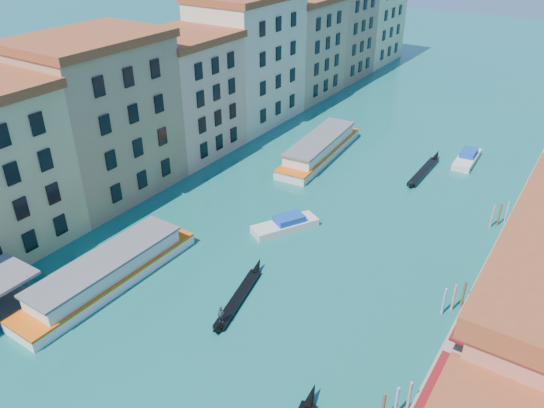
{
  "coord_description": "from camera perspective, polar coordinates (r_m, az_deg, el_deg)",
  "views": [
    {
      "loc": [
        25.99,
        -1.04,
        32.89
      ],
      "look_at": [
        -0.77,
        39.84,
        5.29
      ],
      "focal_mm": 35.0,
      "sensor_mm": 36.0,
      "label": 1
    }
  ],
  "objects": [
    {
      "name": "left_bank_palazzos",
      "position": [
        86.94,
        -5.1,
        13.88
      ],
      "size": [
        12.8,
        128.4,
        21.0
      ],
      "color": "beige",
      "rests_on": "ground"
    },
    {
      "name": "quay",
      "position": [
        73.66,
        26.47,
        0.03
      ],
      "size": [
        4.0,
        140.0,
        1.0
      ],
      "primitive_type": "cube",
      "color": "gray",
      "rests_on": "ground"
    },
    {
      "name": "mooring_poles_right",
      "position": [
        44.0,
        14.61,
        -17.7
      ],
      "size": [
        1.44,
        54.24,
        3.2
      ],
      "color": "brown",
      "rests_on": "ground"
    },
    {
      "name": "vaporetto_near",
      "position": [
        55.13,
        -17.24,
        -6.98
      ],
      "size": [
        4.88,
        20.26,
        3.0
      ],
      "rotation": [
        0.0,
        0.0,
        -0.01
      ],
      "color": "white",
      "rests_on": "ground"
    },
    {
      "name": "vaporetto_far",
      "position": [
        79.75,
        5.15,
        6.05
      ],
      "size": [
        6.25,
        20.77,
        3.05
      ],
      "rotation": [
        0.0,
        0.0,
        0.08
      ],
      "color": "silver",
      "rests_on": "ground"
    },
    {
      "name": "gondola_fore",
      "position": [
        51.28,
        -3.65,
        -9.93
      ],
      "size": [
        3.5,
        11.69,
        2.35
      ],
      "rotation": [
        0.0,
        0.0,
        0.22
      ],
      "color": "black",
      "rests_on": "ground"
    },
    {
      "name": "gondola_far",
      "position": [
        77.69,
        16.06,
        3.51
      ],
      "size": [
        1.24,
        13.06,
        1.85
      ],
      "rotation": [
        0.0,
        0.0,
        0.0
      ],
      "color": "black",
      "rests_on": "ground"
    },
    {
      "name": "motorboat_mid",
      "position": [
        61.49,
        1.5,
        -2.19
      ],
      "size": [
        5.98,
        8.07,
        1.63
      ],
      "rotation": [
        0.0,
        0.0,
        -0.51
      ],
      "color": "beige",
      "rests_on": "ground"
    },
    {
      "name": "motorboat_far",
      "position": [
        82.98,
        20.25,
        4.69
      ],
      "size": [
        2.8,
        7.98,
        1.63
      ],
      "rotation": [
        0.0,
        0.0,
        0.04
      ],
      "color": "silver",
      "rests_on": "ground"
    }
  ]
}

